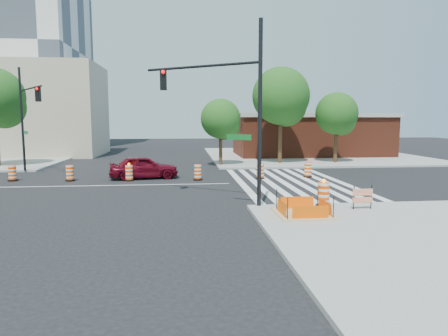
# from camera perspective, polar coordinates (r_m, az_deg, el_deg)

# --- Properties ---
(ground) EXTENTS (120.00, 120.00, 0.00)m
(ground) POSITION_cam_1_polar(r_m,az_deg,el_deg) (25.08, -15.38, -2.41)
(ground) COLOR black
(ground) RESTS_ON ground
(sidewalk_ne) EXTENTS (22.00, 22.00, 0.15)m
(sidewalk_ne) POSITION_cam_1_polar(r_m,az_deg,el_deg) (44.77, 12.16, 1.79)
(sidewalk_ne) COLOR gray
(sidewalk_ne) RESTS_ON ground
(crosswalk_east) EXTENTS (6.75, 13.50, 0.01)m
(crosswalk_east) POSITION_cam_1_polar(r_m,az_deg,el_deg) (25.64, 9.54, -2.05)
(crosswalk_east) COLOR silver
(crosswalk_east) RESTS_ON ground
(lane_centerline) EXTENTS (14.00, 0.12, 0.01)m
(lane_centerline) POSITION_cam_1_polar(r_m,az_deg,el_deg) (25.08, -15.38, -2.40)
(lane_centerline) COLOR silver
(lane_centerline) RESTS_ON ground
(excavation_pit) EXTENTS (2.20, 2.20, 0.90)m
(excavation_pit) POSITION_cam_1_polar(r_m,az_deg,el_deg) (16.57, 11.28, -6.26)
(excavation_pit) COLOR tan
(excavation_pit) RESTS_ON ground
(brick_storefront) EXTENTS (16.50, 8.50, 4.60)m
(brick_storefront) POSITION_cam_1_polar(r_m,az_deg,el_deg) (44.63, 12.24, 4.66)
(brick_storefront) COLOR maroon
(brick_storefront) RESTS_ON ground
(beige_midrise) EXTENTS (14.00, 10.00, 10.00)m
(beige_midrise) POSITION_cam_1_polar(r_m,az_deg,el_deg) (49.16, -25.29, 7.48)
(beige_midrise) COLOR tan
(beige_midrise) RESTS_ON ground
(red_coupe) EXTENTS (4.82, 2.55, 1.56)m
(red_coupe) POSITION_cam_1_polar(r_m,az_deg,el_deg) (27.46, -11.36, 0.14)
(red_coupe) COLOR #580714
(red_coupe) RESTS_ON ground
(signal_pole_se) EXTENTS (5.14, 3.54, 8.08)m
(signal_pole_se) POSITION_cam_1_polar(r_m,az_deg,el_deg) (18.29, 0.23, 10.03)
(signal_pole_se) COLOR black
(signal_pole_se) RESTS_ON ground
(signal_pole_nw) EXTENTS (3.25, 4.93, 7.65)m
(signal_pole_nw) POSITION_cam_1_polar(r_m,az_deg,el_deg) (32.01, -26.37, 7.53)
(signal_pole_nw) COLOR black
(signal_pole_nw) RESTS_ON ground
(pit_drum) EXTENTS (0.64, 0.64, 1.25)m
(pit_drum) POSITION_cam_1_polar(r_m,az_deg,el_deg) (17.99, 14.01, -3.84)
(pit_drum) COLOR black
(pit_drum) RESTS_ON ground
(barricade) EXTENTS (0.89, 0.07, 1.05)m
(barricade) POSITION_cam_1_polar(r_m,az_deg,el_deg) (18.08, 19.19, -3.78)
(barricade) COLOR #F84905
(barricade) RESTS_ON ground
(tree_north_c) EXTENTS (3.37, 3.36, 5.71)m
(tree_north_c) POSITION_cam_1_polar(r_m,az_deg,el_deg) (33.81, -0.42, 6.71)
(tree_north_c) COLOR #382314
(tree_north_c) RESTS_ON ground
(tree_north_d) EXTENTS (5.01, 5.01, 8.52)m
(tree_north_d) POSITION_cam_1_polar(r_m,az_deg,el_deg) (35.74, 8.18, 9.69)
(tree_north_d) COLOR #382314
(tree_north_d) RESTS_ON ground
(tree_north_e) EXTENTS (3.76, 3.75, 6.38)m
(tree_north_e) POSITION_cam_1_polar(r_m,az_deg,el_deg) (37.28, 15.83, 7.16)
(tree_north_e) COLOR #382314
(tree_north_e) RESTS_ON ground
(median_drum_1) EXTENTS (0.60, 0.60, 1.02)m
(median_drum_1) POSITION_cam_1_polar(r_m,az_deg,el_deg) (29.27, -27.99, -0.72)
(median_drum_1) COLOR black
(median_drum_1) RESTS_ON ground
(median_drum_2) EXTENTS (0.60, 0.60, 1.02)m
(median_drum_2) POSITION_cam_1_polar(r_m,az_deg,el_deg) (27.71, -21.15, -0.76)
(median_drum_2) COLOR black
(median_drum_2) RESTS_ON ground
(median_drum_3) EXTENTS (0.60, 0.60, 1.18)m
(median_drum_3) POSITION_cam_1_polar(r_m,az_deg,el_deg) (26.62, -13.40, -0.76)
(median_drum_3) COLOR black
(median_drum_3) RESTS_ON ground
(median_drum_4) EXTENTS (0.60, 0.60, 1.02)m
(median_drum_4) POSITION_cam_1_polar(r_m,az_deg,el_deg) (26.25, -3.77, -0.71)
(median_drum_4) COLOR black
(median_drum_4) RESTS_ON ground
(median_drum_5) EXTENTS (0.60, 0.60, 1.02)m
(median_drum_5) POSITION_cam_1_polar(r_m,az_deg,el_deg) (26.94, 5.19, -0.53)
(median_drum_5) COLOR black
(median_drum_5) RESTS_ON ground
(median_drum_6) EXTENTS (0.60, 0.60, 1.02)m
(median_drum_6) POSITION_cam_1_polar(r_m,az_deg,el_deg) (28.16, 11.88, -0.33)
(median_drum_6) COLOR black
(median_drum_6) RESTS_ON ground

